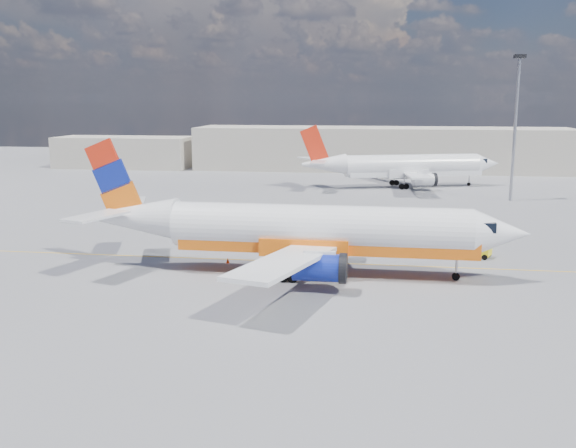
# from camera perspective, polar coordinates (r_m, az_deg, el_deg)

# --- Properties ---
(ground) EXTENTS (240.00, 240.00, 0.00)m
(ground) POSITION_cam_1_polar(r_m,az_deg,el_deg) (50.48, 2.10, -4.29)
(ground) COLOR slate
(ground) RESTS_ON ground
(taxi_line) EXTENTS (70.00, 0.15, 0.01)m
(taxi_line) POSITION_cam_1_polar(r_m,az_deg,el_deg) (53.36, 2.45, -3.43)
(taxi_line) COLOR yellow
(taxi_line) RESTS_ON ground
(terminal_main) EXTENTS (70.00, 14.00, 8.00)m
(terminal_main) POSITION_cam_1_polar(r_m,az_deg,el_deg) (123.75, 8.26, 6.64)
(terminal_main) COLOR beige
(terminal_main) RESTS_ON ground
(terminal_annex) EXTENTS (26.00, 10.00, 6.00)m
(terminal_annex) POSITION_cam_1_polar(r_m,az_deg,el_deg) (130.86, -14.36, 6.21)
(terminal_annex) COLOR beige
(terminal_annex) RESTS_ON ground
(main_jet) EXTENTS (34.35, 27.20, 10.42)m
(main_jet) POSITION_cam_1_polar(r_m,az_deg,el_deg) (49.11, 1.56, -0.55)
(main_jet) COLOR white
(main_jet) RESTS_ON ground
(second_jet) EXTENTS (31.63, 24.06, 9.59)m
(second_jet) POSITION_cam_1_polar(r_m,az_deg,el_deg) (99.72, 10.38, 5.06)
(second_jet) COLOR white
(second_jet) RESTS_ON ground
(gse_tug) EXTENTS (2.75, 2.29, 1.73)m
(gse_tug) POSITION_cam_1_polar(r_m,az_deg,el_deg) (57.27, 16.29, -2.03)
(gse_tug) COLOR black
(gse_tug) RESTS_ON ground
(traffic_cone) EXTENTS (0.34, 0.34, 0.48)m
(traffic_cone) POSITION_cam_1_polar(r_m,az_deg,el_deg) (53.22, -5.38, -3.26)
(traffic_cone) COLOR white
(traffic_cone) RESTS_ON ground
(floodlight_mast) EXTENTS (1.38, 1.38, 18.92)m
(floodlight_mast) POSITION_cam_1_polar(r_m,az_deg,el_deg) (89.65, 19.61, 9.16)
(floodlight_mast) COLOR #9C9BA4
(floodlight_mast) RESTS_ON ground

